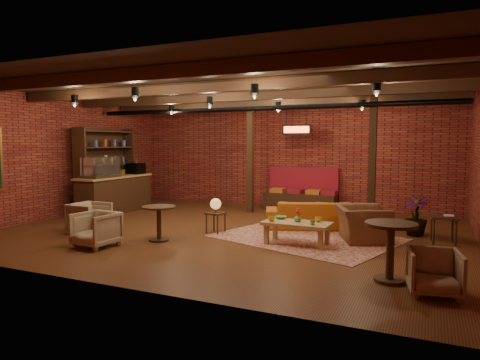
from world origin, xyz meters
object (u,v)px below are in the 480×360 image
at_px(sofa, 314,215).
at_px(coffee_table, 296,225).
at_px(plant_tall, 417,176).
at_px(side_table_book, 444,218).
at_px(armchair_far, 434,270).
at_px(armchair_b, 96,228).
at_px(side_table_lamp, 216,207).
at_px(armchair_right, 362,218).
at_px(round_table_left, 159,217).
at_px(armchair_a, 89,216).
at_px(round_table_right, 390,242).

relative_size(sofa, coffee_table, 1.66).
bearing_deg(plant_tall, side_table_book, -45.67).
relative_size(side_table_book, armchair_far, 0.87).
relative_size(sofa, armchair_b, 2.99).
relative_size(coffee_table, armchair_b, 1.80).
xyz_separation_m(side_table_lamp, armchair_far, (4.39, -2.26, -0.26)).
distance_m(armchair_b, armchair_far, 5.89).
bearing_deg(sofa, armchair_right, 123.70).
distance_m(side_table_lamp, side_table_book, 4.66).
bearing_deg(round_table_left, armchair_a, 179.74).
distance_m(side_table_lamp, round_table_left, 1.35).
relative_size(side_table_lamp, round_table_left, 1.08).
xyz_separation_m(armchair_a, armchair_far, (6.92, -1.11, -0.04)).
relative_size(round_table_left, round_table_right, 0.83).
distance_m(round_table_right, plant_tall, 3.51).
relative_size(armchair_a, side_table_book, 1.30).
relative_size(side_table_lamp, armchair_a, 1.03).
bearing_deg(armchair_right, armchair_a, 83.99).
distance_m(side_table_lamp, round_table_right, 4.28).
bearing_deg(round_table_right, armchair_a, 172.86).
distance_m(armchair_far, plant_tall, 3.88).
relative_size(round_table_left, plant_tall, 0.28).
bearing_deg(round_table_left, plant_tall, 29.19).
xyz_separation_m(round_table_right, plant_tall, (0.23, 3.43, 0.70)).
relative_size(sofa, plant_tall, 0.86).
distance_m(armchair_right, plant_tall, 1.60).
xyz_separation_m(round_table_left, armchair_right, (3.76, 1.64, -0.00)).
distance_m(round_table_left, armchair_far, 5.20).
bearing_deg(sofa, round_table_left, 24.48).
relative_size(sofa, side_table_book, 3.86).
distance_m(armchair_right, side_table_book, 1.56).
xyz_separation_m(coffee_table, armchair_far, (2.44, -1.92, -0.07)).
height_order(armchair_right, armchair_far, armchair_right).
bearing_deg(side_table_book, side_table_lamp, -168.23).
bearing_deg(side_table_lamp, armchair_right, 9.03).
distance_m(side_table_lamp, armchair_right, 3.11).
distance_m(round_table_left, plant_tall, 5.48).
height_order(sofa, round_table_left, round_table_left).
xyz_separation_m(coffee_table, armchair_right, (1.13, 0.83, 0.08)).
bearing_deg(plant_tall, side_table_lamp, -159.80).
bearing_deg(armchair_right, round_table_right, 174.64).
height_order(coffee_table, armchair_far, coffee_table).
bearing_deg(armchair_far, armchair_b, 168.99).
height_order(armchair_right, side_table_book, armchair_right).
xyz_separation_m(side_table_lamp, round_table_left, (-0.69, -1.16, -0.10)).
bearing_deg(round_table_left, side_table_book, 21.85).
xyz_separation_m(armchair_b, round_table_right, (5.31, 0.12, 0.20)).
bearing_deg(side_table_lamp, round_table_left, -120.92).
relative_size(side_table_lamp, plant_tall, 0.30).
bearing_deg(armchair_a, side_table_book, -71.13).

